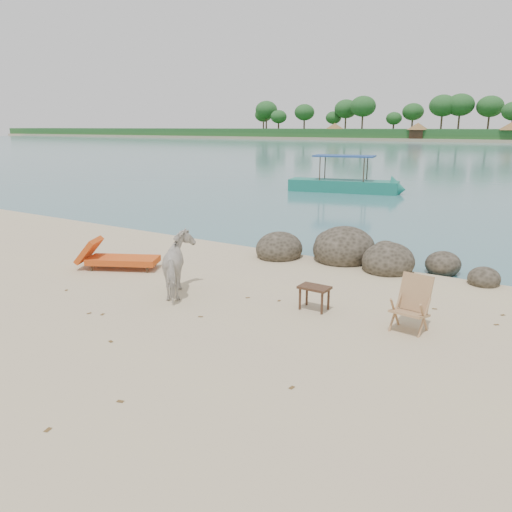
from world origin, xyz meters
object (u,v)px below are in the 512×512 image
at_px(boulders, 349,253).
at_px(boat_near, 344,162).
at_px(deck_chair, 410,307).
at_px(lounge_chair, 123,257).
at_px(cow, 180,266).
at_px(side_table, 314,300).

xyz_separation_m(boulders, boat_near, (-6.47, 14.67, 1.46)).
relative_size(boulders, deck_chair, 6.46).
bearing_deg(lounge_chair, boulders, 13.01).
bearing_deg(deck_chair, cow, -165.68).
bearing_deg(boat_near, deck_chair, -76.06).
height_order(boulders, lounge_chair, boulders).
distance_m(boulders, side_table, 4.09).
xyz_separation_m(side_table, deck_chair, (1.94, -0.04, 0.25)).
distance_m(cow, side_table, 3.07).
height_order(side_table, lounge_chair, lounge_chair).
bearing_deg(boulders, deck_chair, -55.01).
bearing_deg(deck_chair, lounge_chair, -174.11).
bearing_deg(deck_chair, boulders, 131.49).
height_order(boulders, cow, cow).
bearing_deg(cow, side_table, 153.64).
bearing_deg(side_table, boat_near, 112.35).
bearing_deg(deck_chair, side_table, -174.71).
relative_size(cow, side_table, 2.62).
bearing_deg(boulders, boat_near, 113.80).
distance_m(cow, boat_near, 19.90).
xyz_separation_m(boulders, cow, (-2.07, -4.71, 0.44)).
bearing_deg(boat_near, side_table, -80.98).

